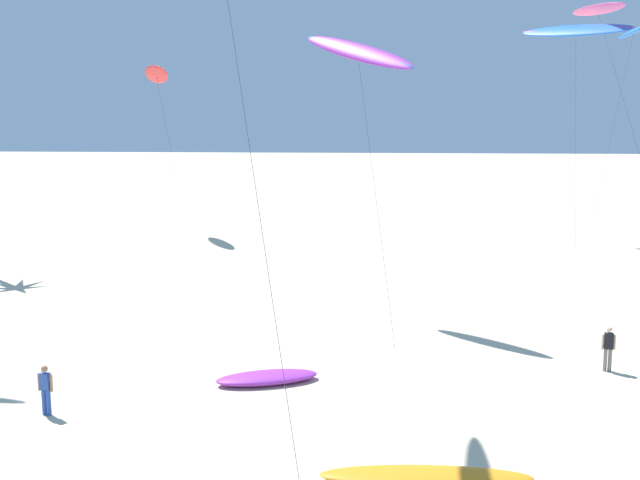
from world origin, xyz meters
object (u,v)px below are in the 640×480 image
at_px(flying_kite_6, 576,30).
at_px(person_near_left, 46,388).
at_px(grounded_kite_0, 267,377).
at_px(flying_kite_4, 634,32).
at_px(person_near_right, 608,347).
at_px(flying_kite_3, 358,52).
at_px(flying_kite_1, 598,10).
at_px(flying_kite_5, 156,74).
at_px(grounded_kite_1, 426,476).

relative_size(flying_kite_6, person_near_left, 9.48).
bearing_deg(flying_kite_6, grounded_kite_0, -119.70).
height_order(flying_kite_4, grounded_kite_0, flying_kite_4).
bearing_deg(person_near_right, flying_kite_3, 138.09).
relative_size(flying_kite_1, grounded_kite_0, 4.32).
xyz_separation_m(flying_kite_4, flying_kite_5, (-35.09, -2.71, -3.10)).
distance_m(flying_kite_3, person_near_right, 16.53).
height_order(flying_kite_3, person_near_right, flying_kite_3).
height_order(flying_kite_6, person_near_right, flying_kite_6).
relative_size(grounded_kite_1, person_near_left, 3.44).
distance_m(flying_kite_3, flying_kite_5, 26.85).
xyz_separation_m(flying_kite_3, flying_kite_5, (-15.11, 22.20, -0.17)).
relative_size(flying_kite_4, flying_kite_5, 1.22).
distance_m(flying_kite_6, grounded_kite_0, 38.45).
bearing_deg(flying_kite_6, flying_kite_1, 23.85).
bearing_deg(grounded_kite_0, person_near_left, -153.25).
bearing_deg(person_near_left, flying_kite_5, 99.07).
distance_m(grounded_kite_0, grounded_kite_1, 8.63).
relative_size(flying_kite_3, flying_kite_6, 0.86).
bearing_deg(flying_kite_4, person_near_right, -107.94).
relative_size(grounded_kite_1, person_near_right, 3.30).
bearing_deg(flying_kite_4, flying_kite_3, -128.74).
xyz_separation_m(flying_kite_4, person_near_left, (-29.39, -38.40, -13.90)).
xyz_separation_m(grounded_kite_0, person_near_right, (12.16, 1.94, 0.72)).
xyz_separation_m(flying_kite_5, person_near_left, (5.70, -35.69, -10.79)).
xyz_separation_m(flying_kite_1, flying_kite_6, (-1.58, -0.70, -1.46)).
xyz_separation_m(flying_kite_6, person_near_right, (-5.51, -29.05, -13.62)).
bearing_deg(grounded_kite_1, person_near_right, 51.41).
distance_m(flying_kite_3, grounded_kite_0, 15.78).
distance_m(flying_kite_5, person_near_left, 37.72).
distance_m(flying_kite_3, flying_kite_4, 32.06).
distance_m(flying_kite_3, person_near_left, 19.77).
height_order(flying_kite_4, flying_kite_5, flying_kite_4).
bearing_deg(flying_kite_3, flying_kite_1, 52.73).
bearing_deg(flying_kite_3, person_near_right, -41.91).
distance_m(flying_kite_4, flying_kite_5, 35.33).
relative_size(flying_kite_6, grounded_kite_1, 2.76).
height_order(flying_kite_6, person_near_left, flying_kite_6).
height_order(grounded_kite_0, grounded_kite_1, grounded_kite_0).
xyz_separation_m(flying_kite_3, flying_kite_6, (14.75, 20.76, 2.69)).
bearing_deg(flying_kite_5, flying_kite_4, 4.41).
height_order(flying_kite_4, person_near_right, flying_kite_4).
relative_size(flying_kite_5, person_near_right, 7.58).
height_order(grounded_kite_0, person_near_right, person_near_right).
bearing_deg(flying_kite_5, flying_kite_1, -1.35).
bearing_deg(person_near_left, grounded_kite_0, 26.75).
bearing_deg(grounded_kite_1, grounded_kite_0, 125.30).
bearing_deg(grounded_kite_0, flying_kite_1, 58.71).
height_order(flying_kite_4, person_near_left, flying_kite_4).
xyz_separation_m(flying_kite_4, person_near_right, (-10.75, -33.19, -13.86)).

